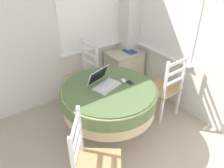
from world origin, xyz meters
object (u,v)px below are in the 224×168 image
at_px(round_dining_table, 109,97).
at_px(dining_chair_near_right_window, 165,89).
at_px(laptop, 104,82).
at_px(computer_mouse, 123,81).
at_px(book_on_cabinet, 130,51).
at_px(corner_cabinet, 124,69).
at_px(cell_phone, 130,82).
at_px(dining_chair_near_back_window, 84,75).
at_px(dining_chair_camera_near, 93,165).

bearing_deg(round_dining_table, dining_chair_near_right_window, -7.31).
xyz_separation_m(laptop, computer_mouse, (0.25, -0.08, -0.02)).
relative_size(laptop, book_on_cabinet, 1.74).
xyz_separation_m(dining_chair_near_right_window, corner_cabinet, (0.06, 1.03, -0.14)).
xyz_separation_m(computer_mouse, corner_cabinet, (0.73, 0.91, -0.45)).
bearing_deg(computer_mouse, cell_phone, -45.03).
xyz_separation_m(round_dining_table, book_on_cabinet, (1.03, 0.87, 0.07)).
bearing_deg(laptop, dining_chair_near_right_window, -11.81).
relative_size(dining_chair_near_right_window, corner_cabinet, 1.52).
height_order(round_dining_table, dining_chair_near_back_window, dining_chair_near_back_window).
distance_m(dining_chair_near_back_window, dining_chair_camera_near, 1.73).
relative_size(round_dining_table, corner_cabinet, 1.79).
height_order(computer_mouse, cell_phone, computer_mouse).
height_order(dining_chair_near_right_window, corner_cabinet, dining_chair_near_right_window).
bearing_deg(book_on_cabinet, dining_chair_near_right_window, -97.47).
relative_size(corner_cabinet, book_on_cabinet, 2.81).
xyz_separation_m(dining_chair_near_right_window, book_on_cabinet, (0.13, 0.99, 0.21)).
height_order(laptop, dining_chair_near_back_window, dining_chair_near_back_window).
relative_size(laptop, computer_mouse, 4.54).
height_order(round_dining_table, laptop, laptop).
bearing_deg(laptop, dining_chair_camera_near, -129.22).
xyz_separation_m(computer_mouse, dining_chair_near_right_window, (0.68, -0.12, -0.31)).
distance_m(cell_phone, book_on_cabinet, 1.19).
bearing_deg(laptop, dining_chair_near_back_window, 79.65).
distance_m(dining_chair_near_back_window, corner_cabinet, 0.84).
height_order(dining_chair_near_right_window, dining_chair_camera_near, same).
height_order(dining_chair_near_right_window, book_on_cabinet, dining_chair_near_right_window).
bearing_deg(cell_phone, laptop, 156.36).
bearing_deg(book_on_cabinet, laptop, -143.13).
height_order(laptop, dining_chair_near_right_window, dining_chair_near_right_window).
distance_m(round_dining_table, corner_cabinet, 1.35).
bearing_deg(round_dining_table, dining_chair_near_back_window, 82.17).
bearing_deg(laptop, book_on_cabinet, 36.87).
xyz_separation_m(round_dining_table, laptop, (-0.03, 0.08, 0.19)).
relative_size(round_dining_table, computer_mouse, 13.18).
distance_m(laptop, dining_chair_camera_near, 1.00).
relative_size(computer_mouse, dining_chair_near_right_window, 0.09).
height_order(cell_phone, dining_chair_near_back_window, dining_chair_near_back_window).
height_order(cell_phone, corner_cabinet, cell_phone).
bearing_deg(dining_chair_camera_near, cell_phone, 33.48).
bearing_deg(computer_mouse, corner_cabinet, 51.17).
relative_size(round_dining_table, dining_chair_near_back_window, 1.18).
xyz_separation_m(dining_chair_camera_near, book_on_cabinet, (1.65, 1.53, 0.21)).
height_order(dining_chair_near_back_window, corner_cabinet, dining_chair_near_back_window).
xyz_separation_m(dining_chair_near_back_window, corner_cabinet, (0.83, 0.01, -0.14)).
xyz_separation_m(round_dining_table, corner_cabinet, (0.96, 0.92, -0.28)).
xyz_separation_m(computer_mouse, dining_chair_near_back_window, (-0.10, 0.90, -0.31)).
height_order(dining_chair_camera_near, book_on_cabinet, dining_chair_camera_near).
xyz_separation_m(round_dining_table, cell_phone, (0.28, -0.06, 0.15)).
bearing_deg(corner_cabinet, dining_chair_near_back_window, -179.08).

